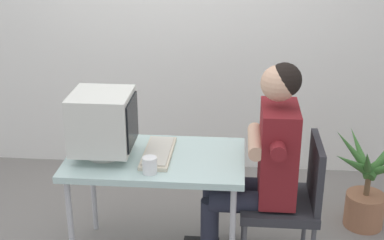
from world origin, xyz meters
TOP-DOWN VIEW (x-y plane):
  - desk at (0.00, 0.00)m, footprint 1.10×0.66m
  - crt_monitor at (-0.31, -0.03)m, footprint 0.37×0.37m
  - keyboard at (0.01, 0.02)m, footprint 0.18×0.46m
  - office_chair at (0.84, 0.00)m, footprint 0.47×0.47m
  - person_seated at (0.66, 0.00)m, footprint 0.70×0.58m
  - potted_plant at (1.43, 0.48)m, footprint 0.57×0.59m
  - desk_mug at (0.00, -0.22)m, footprint 0.09×0.10m

SIDE VIEW (x-z plane):
  - potted_plant at x=1.43m, z-range -0.05..0.70m
  - office_chair at x=0.84m, z-range 0.05..0.91m
  - desk at x=0.00m, z-range 0.30..1.03m
  - person_seated at x=0.66m, z-range 0.06..1.40m
  - keyboard at x=0.01m, z-range 0.72..0.75m
  - desk_mug at x=0.00m, z-range 0.72..0.82m
  - crt_monitor at x=-0.31m, z-range 0.75..1.16m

